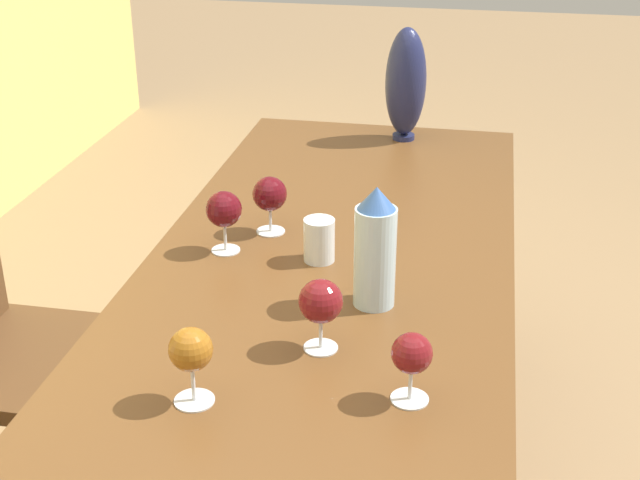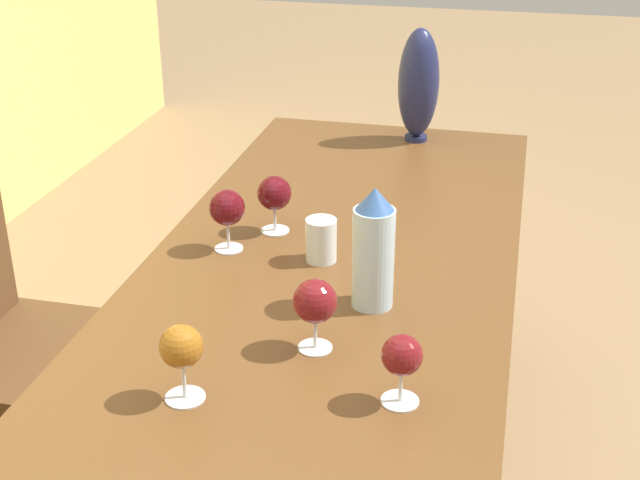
{
  "view_description": "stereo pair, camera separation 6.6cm",
  "coord_description": "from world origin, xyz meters",
  "px_view_note": "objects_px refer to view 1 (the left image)",
  "views": [
    {
      "loc": [
        -1.48,
        -0.31,
        1.62
      ],
      "look_at": [
        0.15,
        0.0,
        0.83
      ],
      "focal_mm": 50.0,
      "sensor_mm": 36.0,
      "label": 1
    },
    {
      "loc": [
        -1.47,
        -0.38,
        1.62
      ],
      "look_at": [
        0.15,
        0.0,
        0.83
      ],
      "focal_mm": 50.0,
      "sensor_mm": 36.0,
      "label": 2
    }
  ],
  "objects_px": {
    "wine_glass_1": "(270,195)",
    "wine_glass_3": "(321,302)",
    "water_tumbler": "(319,240)",
    "wine_glass_0": "(191,351)",
    "water_bottle": "(375,249)",
    "wine_glass_2": "(224,210)",
    "chair_far": "(5,331)",
    "vase": "(406,83)",
    "wine_glass_4": "(412,355)"
  },
  "relations": [
    {
      "from": "water_bottle",
      "to": "wine_glass_2",
      "type": "height_order",
      "value": "water_bottle"
    },
    {
      "from": "water_tumbler",
      "to": "wine_glass_3",
      "type": "xyz_separation_m",
      "value": [
        -0.36,
        -0.07,
        0.05
      ]
    },
    {
      "from": "vase",
      "to": "wine_glass_4",
      "type": "relative_size",
      "value": 2.67
    },
    {
      "from": "vase",
      "to": "wine_glass_1",
      "type": "relative_size",
      "value": 2.46
    },
    {
      "from": "vase",
      "to": "wine_glass_2",
      "type": "height_order",
      "value": "vase"
    },
    {
      "from": "vase",
      "to": "wine_glass_2",
      "type": "distance_m",
      "value": 0.91
    },
    {
      "from": "water_tumbler",
      "to": "chair_far",
      "type": "relative_size",
      "value": 0.1
    },
    {
      "from": "water_bottle",
      "to": "vase",
      "type": "xyz_separation_m",
      "value": [
        1.03,
        0.05,
        0.05
      ]
    },
    {
      "from": "water_tumbler",
      "to": "vase",
      "type": "bearing_deg",
      "value": -6.38
    },
    {
      "from": "wine_glass_1",
      "to": "wine_glass_3",
      "type": "xyz_separation_m",
      "value": [
        -0.48,
        -0.21,
        0.0
      ]
    },
    {
      "from": "vase",
      "to": "wine_glass_1",
      "type": "xyz_separation_m",
      "value": [
        -0.73,
        0.24,
        -0.08
      ]
    },
    {
      "from": "water_bottle",
      "to": "water_tumbler",
      "type": "bearing_deg",
      "value": 40.54
    },
    {
      "from": "wine_glass_4",
      "to": "chair_far",
      "type": "distance_m",
      "value": 1.11
    },
    {
      "from": "water_bottle",
      "to": "chair_far",
      "type": "relative_size",
      "value": 0.26
    },
    {
      "from": "wine_glass_3",
      "to": "water_bottle",
      "type": "bearing_deg",
      "value": -21.45
    },
    {
      "from": "wine_glass_0",
      "to": "wine_glass_3",
      "type": "distance_m",
      "value": 0.27
    },
    {
      "from": "water_bottle",
      "to": "wine_glass_4",
      "type": "distance_m",
      "value": 0.33
    },
    {
      "from": "wine_glass_1",
      "to": "wine_glass_2",
      "type": "distance_m",
      "value": 0.14
    },
    {
      "from": "wine_glass_2",
      "to": "wine_glass_4",
      "type": "xyz_separation_m",
      "value": [
        -0.49,
        -0.47,
        -0.01
      ]
    },
    {
      "from": "wine_glass_1",
      "to": "wine_glass_2",
      "type": "xyz_separation_m",
      "value": [
        -0.12,
        0.08,
        0.01
      ]
    },
    {
      "from": "water_tumbler",
      "to": "wine_glass_4",
      "type": "bearing_deg",
      "value": -152.76
    },
    {
      "from": "water_bottle",
      "to": "wine_glass_3",
      "type": "bearing_deg",
      "value": 158.55
    },
    {
      "from": "vase",
      "to": "wine_glass_4",
      "type": "height_order",
      "value": "vase"
    },
    {
      "from": "water_bottle",
      "to": "chair_far",
      "type": "distance_m",
      "value": 0.95
    },
    {
      "from": "vase",
      "to": "wine_glass_3",
      "type": "xyz_separation_m",
      "value": [
        -1.21,
        0.02,
        -0.08
      ]
    },
    {
      "from": "wine_glass_0",
      "to": "wine_glass_1",
      "type": "bearing_deg",
      "value": 3.0
    },
    {
      "from": "water_tumbler",
      "to": "vase",
      "type": "relative_size",
      "value": 0.29
    },
    {
      "from": "water_bottle",
      "to": "chair_far",
      "type": "xyz_separation_m",
      "value": [
        0.08,
        0.89,
        -0.34
      ]
    },
    {
      "from": "wine_glass_1",
      "to": "water_bottle",
      "type": "bearing_deg",
      "value": -135.74
    },
    {
      "from": "wine_glass_1",
      "to": "wine_glass_3",
      "type": "bearing_deg",
      "value": -156.04
    },
    {
      "from": "water_tumbler",
      "to": "wine_glass_0",
      "type": "height_order",
      "value": "wine_glass_0"
    },
    {
      "from": "vase",
      "to": "wine_glass_2",
      "type": "relative_size",
      "value": 2.37
    },
    {
      "from": "chair_far",
      "to": "wine_glass_1",
      "type": "bearing_deg",
      "value": -70.44
    },
    {
      "from": "wine_glass_2",
      "to": "wine_glass_3",
      "type": "distance_m",
      "value": 0.46
    },
    {
      "from": "vase",
      "to": "chair_far",
      "type": "bearing_deg",
      "value": 138.42
    },
    {
      "from": "water_bottle",
      "to": "wine_glass_2",
      "type": "relative_size",
      "value": 1.77
    },
    {
      "from": "wine_glass_1",
      "to": "wine_glass_4",
      "type": "distance_m",
      "value": 0.72
    },
    {
      "from": "wine_glass_0",
      "to": "wine_glass_2",
      "type": "xyz_separation_m",
      "value": [
        0.56,
        0.11,
        0.0
      ]
    },
    {
      "from": "water_tumbler",
      "to": "chair_far",
      "type": "bearing_deg",
      "value": 96.87
    },
    {
      "from": "water_tumbler",
      "to": "wine_glass_4",
      "type": "height_order",
      "value": "wine_glass_4"
    },
    {
      "from": "water_bottle",
      "to": "water_tumbler",
      "type": "distance_m",
      "value": 0.24
    },
    {
      "from": "vase",
      "to": "chair_far",
      "type": "distance_m",
      "value": 1.32
    },
    {
      "from": "water_bottle",
      "to": "wine_glass_2",
      "type": "distance_m",
      "value": 0.4
    },
    {
      "from": "wine_glass_3",
      "to": "water_tumbler",
      "type": "bearing_deg",
      "value": 11.43
    },
    {
      "from": "water_bottle",
      "to": "chair_far",
      "type": "height_order",
      "value": "water_bottle"
    },
    {
      "from": "water_bottle",
      "to": "wine_glass_3",
      "type": "xyz_separation_m",
      "value": [
        -0.19,
        0.07,
        -0.03
      ]
    },
    {
      "from": "wine_glass_1",
      "to": "wine_glass_2",
      "type": "relative_size",
      "value": 0.96
    },
    {
      "from": "wine_glass_0",
      "to": "wine_glass_4",
      "type": "height_order",
      "value": "wine_glass_0"
    },
    {
      "from": "water_bottle",
      "to": "wine_glass_4",
      "type": "xyz_separation_m",
      "value": [
        -0.32,
        -0.1,
        -0.03
      ]
    },
    {
      "from": "wine_glass_1",
      "to": "wine_glass_4",
      "type": "height_order",
      "value": "wine_glass_1"
    }
  ]
}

